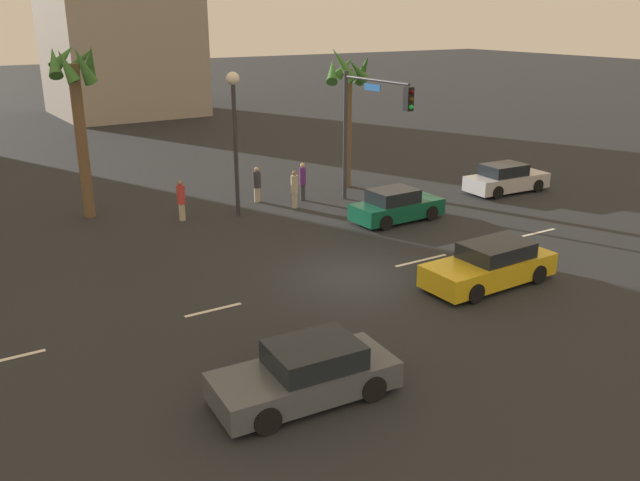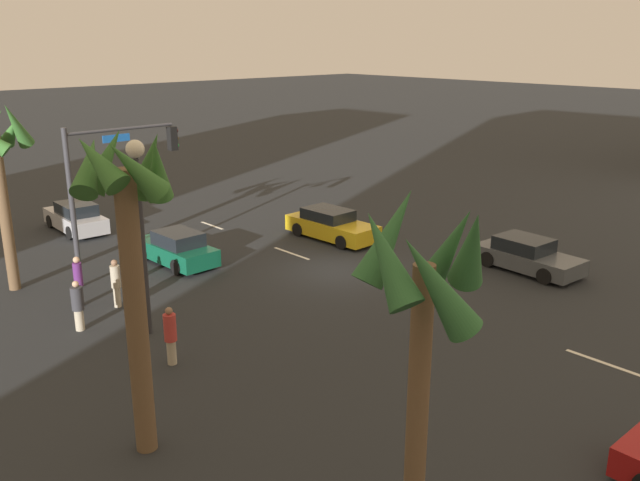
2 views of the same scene
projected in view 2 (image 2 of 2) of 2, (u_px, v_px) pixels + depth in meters
ground_plane at (338, 270)px, 27.42m from camera, size 220.00×220.00×0.00m
lane_stripe_1 at (603, 363)px, 19.57m from camera, size 2.29×0.14×0.01m
lane_stripe_2 at (440, 305)px, 23.76m from camera, size 1.82×0.14×0.01m
lane_stripe_3 at (292, 253)px, 29.47m from camera, size 2.32×0.14×0.01m
lane_stripe_4 at (212, 226)px, 33.84m from camera, size 1.89×0.14×0.01m
car_0 at (527, 256)px, 27.21m from camera, size 4.40×2.11×1.34m
car_2 at (176, 249)px, 28.01m from camera, size 4.12×1.88×1.41m
car_3 at (76, 218)px, 32.76m from camera, size 4.38×1.92×1.44m
car_4 at (331, 225)px, 31.49m from camera, size 4.71×1.98×1.40m
traffic_signal at (110, 175)px, 25.47m from camera, size 0.38×4.79×6.02m
streetlamp at (139, 201)px, 20.31m from camera, size 0.56×0.56×6.21m
pedestrian_0 at (116, 282)px, 23.40m from camera, size 0.45×0.45×1.74m
pedestrian_1 at (78, 280)px, 23.47m from camera, size 0.37×0.37×1.82m
pedestrian_2 at (170, 334)px, 19.25m from camera, size 0.43×0.43×1.77m
pedestrian_3 at (78, 305)px, 21.52m from camera, size 0.40×0.40×1.69m
palm_tree_0 at (423, 298)px, 10.53m from camera, size 2.52×2.51×6.86m
palm_tree_1 at (128, 223)px, 13.98m from camera, size 2.22×2.34×7.41m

